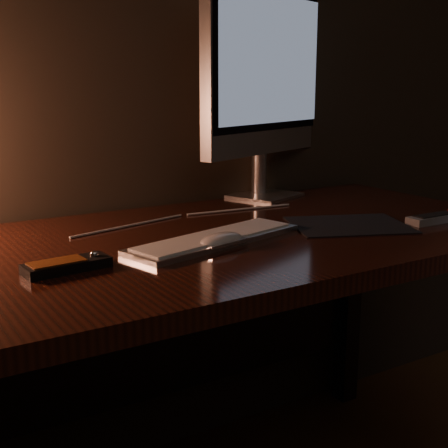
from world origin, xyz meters
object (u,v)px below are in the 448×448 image
monitor (268,75)px  mouse (221,242)px  media_remote (67,265)px  desk (190,284)px  tv_remote (438,218)px  keyboard (215,239)px

monitor → mouse: size_ratio=5.52×
mouse → media_remote: bearing=165.6°
media_remote → desk: bearing=19.8°
media_remote → tv_remote: 0.90m
keyboard → tv_remote: (0.57, -0.12, 0.00)m
monitor → mouse: monitor is taller
desk → monitor: monitor is taller
mouse → desk: bearing=71.7°
desk → monitor: size_ratio=2.68×
monitor → tv_remote: size_ratio=3.34×
keyboard → media_remote: size_ratio=2.63×
keyboard → mouse: 0.04m
mouse → media_remote: 0.33m
monitor → media_remote: (-0.74, -0.42, -0.34)m
keyboard → tv_remote: 0.58m
keyboard → tv_remote: bearing=-25.7°
desk → media_remote: (-0.34, -0.16, 0.14)m
desk → keyboard: keyboard is taller
tv_remote → mouse: bearing=172.9°
desk → keyboard: (-0.01, -0.12, 0.14)m
desk → media_remote: bearing=-155.1°
monitor → mouse: (-0.41, -0.42, -0.34)m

